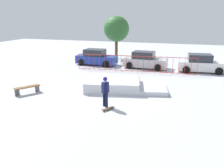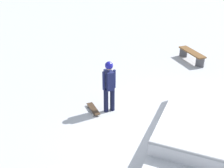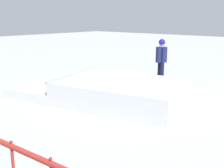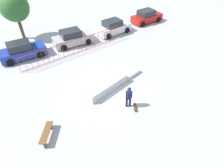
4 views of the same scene
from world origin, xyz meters
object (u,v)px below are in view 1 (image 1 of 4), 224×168
Objects in this scene: skate_ramp at (120,85)px; skater at (105,89)px; parked_car_blue at (96,58)px; skateboard at (108,109)px; park_bench at (27,88)px; parked_car_white at (201,64)px; parked_car_silver at (145,61)px; distant_tree at (116,29)px.

skater is (0.07, -3.21, 0.69)m from skate_ramp.
parked_car_blue reaches higher than skate_ramp.
skateboard is (0.38, -3.63, -0.24)m from skate_ramp.
park_bench is (-5.49, -2.61, 0.04)m from skate_ramp.
park_bench is at bearing -143.33° from parked_car_white.
parked_car_blue is 5.07m from parked_car_silver.
distant_tree is (-3.65, 14.74, 2.41)m from skater.
parked_car_white is (10.14, -0.17, 0.00)m from parked_car_blue.
parked_car_white is at bearing -174.10° from skateboard.
skater is at bearing -101.08° from skate_ramp.
skater is at bearing -89.09° from parked_car_silver.
parked_car_blue is at bearing 174.26° from parked_car_white.
parked_car_blue is at bearing 109.24° from skate_ramp.
distant_tree reaches higher than skate_ramp.
skater reaches higher than parked_car_blue.
skate_ramp is 1.19× the size of distant_tree.
parked_car_silver reaches higher than skate_ramp.
parked_car_blue and parked_car_silver have the same top height.
park_bench is at bearing -117.92° from parked_car_silver.
parked_car_silver is 6.50m from distant_tree.
skate_ramp is 8.66m from parked_car_blue.
parked_car_blue is at bearing -124.09° from skater.
distant_tree reaches higher than skateboard.
skater is 0.42× the size of parked_car_blue.
park_bench is at bearing -93.66° from parked_car_blue.
parked_car_blue is 0.99× the size of parked_car_silver.
skateboard is at bearing -75.35° from distant_tree.
skater is 2.19× the size of skateboard.
parked_car_silver is 0.86× the size of distant_tree.
parked_car_white is (11.10, 9.81, 0.37)m from park_bench.
skater is 5.63m from park_bench.
park_bench is at bearing -97.69° from distant_tree.
parked_car_white is at bearing -175.60° from skater.
parked_car_blue is at bearing 84.52° from park_bench.
skater reaches higher than parked_car_white.
park_bench is at bearing -68.18° from skateboard.
skater is 1.07m from skateboard.
skate_ramp is 6.08m from park_bench.
distant_tree reaches higher than park_bench.
skater is 0.41× the size of parked_car_white.
skate_ramp is at bearing -90.76° from parked_car_silver.
distant_tree is (-3.96, 15.16, 3.34)m from skateboard.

